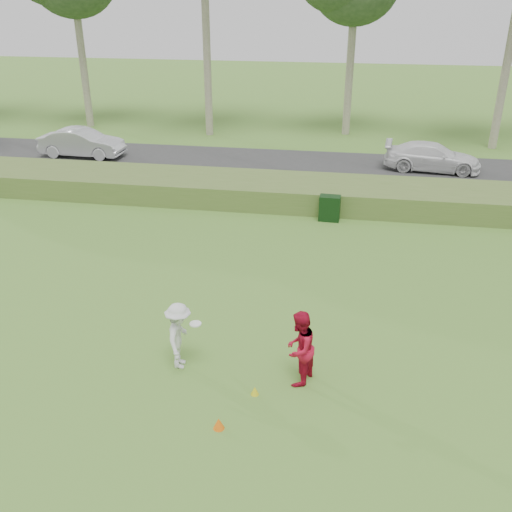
% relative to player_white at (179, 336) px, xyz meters
% --- Properties ---
extents(ground, '(120.00, 120.00, 0.00)m').
position_rel_player_white_xyz_m(ground, '(1.19, -0.54, -0.81)').
color(ground, '#427527').
rests_on(ground, ground).
extents(reed_strip, '(80.00, 3.00, 0.90)m').
position_rel_player_white_xyz_m(reed_strip, '(1.19, 11.46, -0.36)').
color(reed_strip, '#496729').
rests_on(reed_strip, ground).
extents(park_road, '(80.00, 6.00, 0.06)m').
position_rel_player_white_xyz_m(park_road, '(1.19, 16.46, -0.78)').
color(park_road, '#2D2D2D').
rests_on(park_road, ground).
extents(player_white, '(0.89, 1.11, 1.63)m').
position_rel_player_white_xyz_m(player_white, '(0.00, 0.00, 0.00)').
color(player_white, silver).
rests_on(player_white, ground).
extents(player_red, '(0.91, 1.03, 1.77)m').
position_rel_player_white_xyz_m(player_red, '(2.75, -0.15, 0.07)').
color(player_red, '#AB0E29').
rests_on(player_red, ground).
extents(cone_orange, '(0.23, 0.23, 0.25)m').
position_rel_player_white_xyz_m(cone_orange, '(1.34, -1.91, -0.69)').
color(cone_orange, orange).
rests_on(cone_orange, ground).
extents(cone_yellow, '(0.18, 0.18, 0.20)m').
position_rel_player_white_xyz_m(cone_yellow, '(1.87, -0.75, -0.72)').
color(cone_yellow, yellow).
rests_on(cone_yellow, ground).
extents(utility_cabinet, '(0.79, 0.52, 0.96)m').
position_rel_player_white_xyz_m(utility_cabinet, '(2.94, 9.76, -0.33)').
color(utility_cabinet, black).
rests_on(utility_cabinet, ground).
extents(car_mid, '(4.33, 1.60, 1.41)m').
position_rel_player_white_xyz_m(car_mid, '(-10.04, 16.46, -0.05)').
color(car_mid, silver).
rests_on(car_mid, park_road).
extents(car_right, '(4.59, 2.21, 1.29)m').
position_rel_player_white_xyz_m(car_right, '(7.40, 16.91, -0.11)').
color(car_right, white).
rests_on(car_right, park_road).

